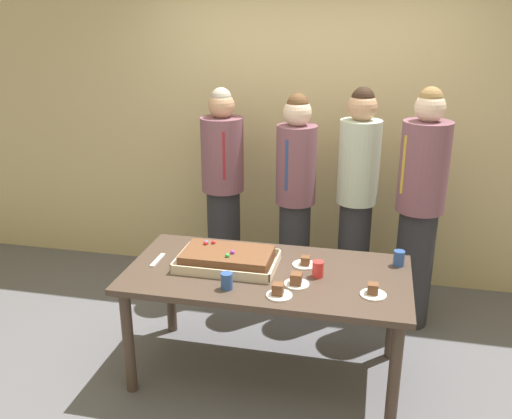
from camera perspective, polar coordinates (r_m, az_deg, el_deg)
ground_plane at (r=3.88m, az=1.09°, el=-16.21°), size 12.00×12.00×0.00m
interior_back_panel at (r=4.79m, az=5.09°, el=10.29°), size 8.00×0.12×3.00m
party_table at (r=3.54m, az=1.16°, el=-7.61°), size 1.75×0.88×0.74m
sheet_cake at (r=3.56m, az=-2.95°, el=-5.04°), size 0.63×0.39×0.12m
plated_slice_near_left at (r=3.58m, az=4.98°, el=-5.45°), size 0.15×0.15×0.06m
plated_slice_near_right at (r=3.28m, az=11.84°, el=-8.20°), size 0.15×0.15×0.07m
plated_slice_far_left at (r=3.21m, az=2.32°, el=-8.40°), size 0.15×0.15×0.08m
plated_slice_far_right at (r=3.33m, az=4.13°, el=-7.28°), size 0.15×0.15×0.08m
drink_cup_nearest at (r=3.43m, az=6.32°, el=-6.08°), size 0.07×0.07×0.10m
drink_cup_middle at (r=3.67m, az=14.36°, el=-4.83°), size 0.07×0.07×0.10m
drink_cup_far_end at (r=3.28m, az=-3.00°, el=-7.28°), size 0.07×0.07×0.10m
cake_server_utensil at (r=3.70m, az=-9.99°, el=-5.09°), size 0.03×0.20×0.01m
person_serving_front at (r=4.34m, az=4.03°, el=1.21°), size 0.31×0.31×1.70m
person_green_shirt_behind at (r=4.55m, az=-3.37°, el=1.99°), size 0.34×0.34×1.72m
person_striped_tie_right at (r=4.29m, az=10.22°, el=1.19°), size 0.31×0.31×1.76m
person_far_right_suit at (r=4.19m, az=16.33°, el=0.21°), size 0.34×0.34×1.79m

